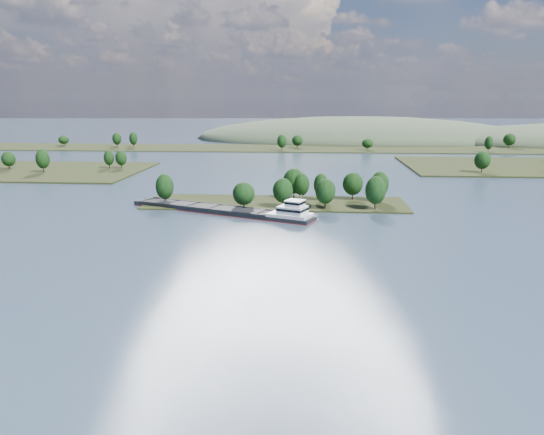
{
  "coord_description": "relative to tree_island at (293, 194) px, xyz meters",
  "views": [
    {
      "loc": [
        13.62,
        -21.06,
        40.77
      ],
      "look_at": [
        2.3,
        130.0,
        6.0
      ],
      "focal_mm": 35.0,
      "sensor_mm": 36.0,
      "label": 1
    }
  ],
  "objects": [
    {
      "name": "tree_island",
      "position": [
        0.0,
        0.0,
        0.0
      ],
      "size": [
        100.0,
        32.86,
        13.4
      ],
      "color": "black",
      "rests_on": "ground"
    },
    {
      "name": "hill_west",
      "position": [
        53.18,
        321.03,
        -4.19
      ],
      "size": [
        320.0,
        160.0,
        44.0
      ],
      "primitive_type": "ellipsoid",
      "color": "#3F4F36",
      "rests_on": "ground"
    },
    {
      "name": "cargo_barge",
      "position": [
        -21.16,
        -18.05,
        -2.97
      ],
      "size": [
        69.8,
        35.63,
        9.75
      ],
      "color": "black",
      "rests_on": "ground"
    },
    {
      "name": "ground",
      "position": [
        -6.82,
        -58.97,
        -4.19
      ],
      "size": [
        1800.0,
        1800.0,
        0.0
      ],
      "primitive_type": "plane",
      "color": "#314055",
      "rests_on": "ground"
    },
    {
      "name": "back_shoreline",
      "position": [
        2.57,
        220.76,
        -3.54
      ],
      "size": [
        900.0,
        60.0,
        14.74
      ],
      "color": "black",
      "rests_on": "ground"
    }
  ]
}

